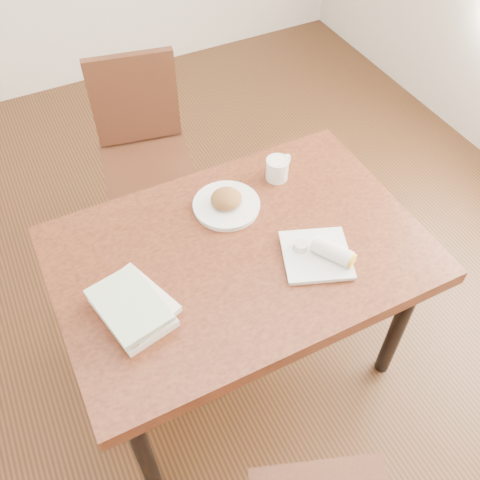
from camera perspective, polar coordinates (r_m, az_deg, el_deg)
name	(u,v)px	position (r m, az deg, el deg)	size (l,w,h in m)	color
ground	(240,356)	(2.48, 0.00, -12.25)	(4.00, 5.00, 0.01)	#472814
table	(240,263)	(1.91, 0.00, -2.52)	(1.28, 0.87, 0.75)	brown
chair_far	(143,144)	(2.62, -10.26, 10.03)	(0.49, 0.49, 0.95)	#401D12
plate_scone	(226,203)	(1.97, -1.46, 3.97)	(0.25, 0.25, 0.08)	white
coffee_mug	(278,168)	(2.08, 4.05, 7.67)	(0.13, 0.09, 0.09)	white
plate_burrito	(321,254)	(1.83, 8.66, -1.46)	(0.29, 0.29, 0.08)	white
book_stack	(132,306)	(1.70, -11.41, -6.97)	(0.26, 0.31, 0.07)	white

